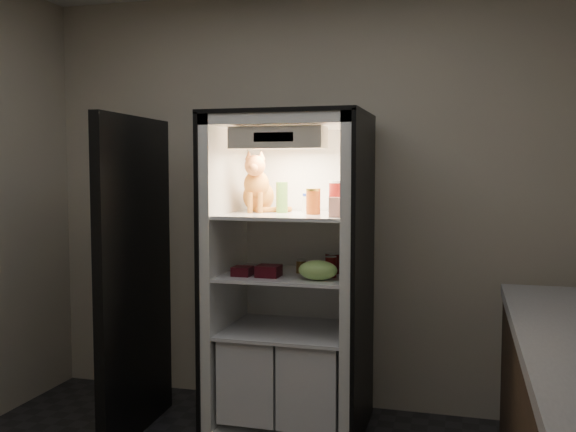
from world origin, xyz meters
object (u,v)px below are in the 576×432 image
object	(u,v)px
refrigerator	(291,296)
soda_can_c	(331,267)
pepper_jar	(339,197)
soda_can_b	(334,264)
mayo_tub	(310,203)
grape_bag	(318,270)
condiment_jar	(301,266)
berry_box_left	(242,271)
soda_can_a	(330,262)
berry_box_right	(269,271)
tabby_cat	(258,189)
cream_carton	(335,207)
salsa_jar	(313,201)
parmesan_shaker	(282,197)

from	to	relation	value
refrigerator	soda_can_c	world-z (taller)	refrigerator
pepper_jar	soda_can_b	size ratio (longest dim) A/B	1.66
mayo_tub	grape_bag	world-z (taller)	mayo_tub
condiment_jar	berry_box_left	xyz separation A→B (m)	(-0.30, -0.18, -0.01)
refrigerator	soda_can_a	world-z (taller)	refrigerator
berry_box_left	grape_bag	bearing A→B (deg)	-2.74
refrigerator	berry_box_right	world-z (taller)	refrigerator
tabby_cat	soda_can_b	size ratio (longest dim) A/B	3.19
soda_can_b	condiment_jar	bearing A→B (deg)	-170.74
grape_bag	condiment_jar	bearing A→B (deg)	125.91
cream_carton	berry_box_left	bearing A→B (deg)	177.74
refrigerator	cream_carton	distance (m)	0.68
pepper_jar	grape_bag	xyz separation A→B (m)	(-0.07, -0.23, -0.39)
tabby_cat	berry_box_left	bearing A→B (deg)	-102.62
salsa_jar	mayo_tub	bearing A→B (deg)	113.26
grape_bag	berry_box_left	size ratio (longest dim) A/B	2.05
cream_carton	refrigerator	bearing A→B (deg)	142.75
cream_carton	parmesan_shaker	bearing A→B (deg)	146.61
condiment_jar	grape_bag	world-z (taller)	grape_bag
refrigerator	tabby_cat	distance (m)	0.68
cream_carton	soda_can_c	bearing A→B (deg)	112.71
mayo_tub	salsa_jar	size ratio (longest dim) A/B	0.78
condiment_jar	berry_box_right	distance (m)	0.22
parmesan_shaker	soda_can_a	distance (m)	0.48
soda_can_b	tabby_cat	bearing A→B (deg)	175.06
cream_carton	grape_bag	bearing A→B (deg)	179.96
tabby_cat	berry_box_right	xyz separation A→B (m)	(0.14, -0.24, -0.46)
berry_box_right	tabby_cat	bearing A→B (deg)	120.60
cream_carton	condiment_jar	bearing A→B (deg)	140.01
tabby_cat	soda_can_b	distance (m)	0.65
soda_can_a	soda_can_b	world-z (taller)	soda_can_b
mayo_tub	salsa_jar	distance (m)	0.13
refrigerator	berry_box_right	xyz separation A→B (m)	(-0.08, -0.20, 0.18)
grape_bag	berry_box_left	world-z (taller)	grape_bag
tabby_cat	berry_box_left	world-z (taller)	tabby_cat
soda_can_b	grape_bag	size ratio (longest dim) A/B	0.54
pepper_jar	soda_can_a	world-z (taller)	pepper_jar
soda_can_c	soda_can_b	bearing A→B (deg)	93.45
pepper_jar	soda_can_c	world-z (taller)	pepper_jar
parmesan_shaker	condiment_jar	distance (m)	0.42
soda_can_a	berry_box_left	world-z (taller)	soda_can_a
pepper_jar	cream_carton	size ratio (longest dim) A/B	1.81
cream_carton	condiment_jar	world-z (taller)	cream_carton
mayo_tub	berry_box_left	size ratio (longest dim) A/B	1.09
tabby_cat	berry_box_right	distance (m)	0.54
cream_carton	berry_box_right	bearing A→B (deg)	175.05
cream_carton	berry_box_left	distance (m)	0.66
soda_can_b	condiment_jar	world-z (taller)	soda_can_b
soda_can_a	berry_box_left	bearing A→B (deg)	-147.99
parmesan_shaker	tabby_cat	bearing A→B (deg)	168.81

